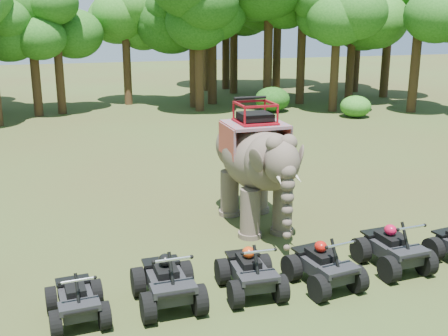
% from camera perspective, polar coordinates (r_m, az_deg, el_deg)
% --- Properties ---
extents(ground, '(110.00, 110.00, 0.00)m').
position_cam_1_polar(ground, '(14.65, 1.30, -8.41)').
color(ground, '#47381E').
rests_on(ground, ground).
extents(elephant, '(2.01, 4.36, 3.62)m').
position_cam_1_polar(elephant, '(15.89, 3.22, 0.46)').
color(elephant, brown).
rests_on(elephant, ground).
extents(atv_0, '(1.27, 1.65, 1.15)m').
position_cam_1_polar(atv_0, '(11.78, -14.80, -12.26)').
color(atv_0, black).
rests_on(atv_0, ground).
extents(atv_1, '(1.38, 1.84, 1.33)m').
position_cam_1_polar(atv_1, '(11.97, -5.79, -10.80)').
color(atv_1, black).
rests_on(atv_1, ground).
extents(atv_2, '(1.25, 1.70, 1.25)m').
position_cam_1_polar(atv_2, '(12.41, 2.71, -9.93)').
color(atv_2, black).
rests_on(atv_2, ground).
extents(atv_3, '(1.50, 1.88, 1.25)m').
position_cam_1_polar(atv_3, '(12.88, 10.13, -9.17)').
color(atv_3, black).
rests_on(atv_3, ground).
extents(atv_4, '(1.42, 1.86, 1.30)m').
position_cam_1_polar(atv_4, '(14.08, 16.84, -7.29)').
color(atv_4, black).
rests_on(atv_4, ground).
extents(tree_0, '(4.96, 4.96, 7.09)m').
position_cam_1_polar(tree_0, '(37.16, -9.90, 11.80)').
color(tree_0, '#195114').
rests_on(tree_0, ground).
extents(tree_1, '(5.54, 5.54, 7.91)m').
position_cam_1_polar(tree_1, '(34.17, -2.54, 12.37)').
color(tree_1, '#195114').
rests_on(tree_1, ground).
extents(tree_2, '(6.40, 6.40, 9.14)m').
position_cam_1_polar(tree_2, '(36.54, 4.53, 13.52)').
color(tree_2, '#195114').
rests_on(tree_2, ground).
extents(tree_3, '(4.91, 4.91, 7.01)m').
position_cam_1_polar(tree_3, '(34.70, 11.26, 11.39)').
color(tree_3, '#195114').
rests_on(tree_3, ground).
extents(tree_4, '(6.03, 6.03, 8.61)m').
position_cam_1_polar(tree_4, '(35.60, 19.05, 12.25)').
color(tree_4, '#195114').
rests_on(tree_4, ground).
extents(tree_29, '(4.69, 4.69, 6.69)m').
position_cam_1_polar(tree_29, '(34.64, -16.50, 10.79)').
color(tree_29, '#195114').
rests_on(tree_29, ground).
extents(tree_31, '(4.98, 4.98, 7.12)m').
position_cam_1_polar(tree_31, '(34.24, -18.78, 10.91)').
color(tree_31, '#195114').
rests_on(tree_31, ground).
extents(tree_32, '(6.74, 6.74, 9.63)m').
position_cam_1_polar(tree_32, '(44.05, 0.20, 14.28)').
color(tree_32, '#195114').
rests_on(tree_32, ground).
extents(tree_34, '(7.10, 7.10, 10.14)m').
position_cam_1_polar(tree_34, '(36.81, -1.24, 14.36)').
color(tree_34, '#195114').
rests_on(tree_34, ground).
extents(tree_35, '(5.01, 5.01, 7.16)m').
position_cam_1_polar(tree_35, '(43.14, -1.79, 12.60)').
color(tree_35, '#195114').
rests_on(tree_35, ground).
extents(tree_36, '(5.85, 5.85, 8.36)m').
position_cam_1_polar(tree_36, '(37.26, 7.91, 12.87)').
color(tree_36, '#195114').
rests_on(tree_36, ground).
extents(tree_38, '(5.29, 5.29, 7.55)m').
position_cam_1_polar(tree_38, '(38.33, 12.83, 12.11)').
color(tree_38, '#195114').
rests_on(tree_38, ground).
extents(tree_39, '(6.38, 6.38, 9.11)m').
position_cam_1_polar(tree_39, '(41.69, 1.01, 13.83)').
color(tree_39, '#195114').
rests_on(tree_39, ground).
extents(tree_40, '(5.69, 5.69, 8.13)m').
position_cam_1_polar(tree_40, '(43.55, 13.43, 12.86)').
color(tree_40, '#195114').
rests_on(tree_40, ground).
extents(tree_43, '(6.81, 6.81, 9.74)m').
position_cam_1_polar(tree_43, '(41.36, 16.37, 13.63)').
color(tree_43, '#195114').
rests_on(tree_43, ground).
extents(tree_44, '(7.36, 7.36, 10.51)m').
position_cam_1_polar(tree_44, '(44.41, 5.48, 14.79)').
color(tree_44, '#195114').
rests_on(tree_44, ground).
extents(tree_45, '(5.27, 5.27, 7.53)m').
position_cam_1_polar(tree_45, '(35.64, -3.15, 12.20)').
color(tree_45, '#195114').
rests_on(tree_45, ground).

